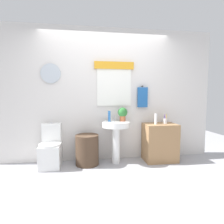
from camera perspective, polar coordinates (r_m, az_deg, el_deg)
The scene contains 11 objects.
ground_plane at distance 2.85m, azimuth 0.83°, elevation -21.73°, with size 8.00×8.00×0.00m, color #A3A3A8.
back_wall at distance 3.68m, azimuth -2.01°, elevation 5.44°, with size 4.40×0.18×2.60m.
toilet at distance 3.59m, azimuth -18.47°, elevation -11.11°, with size 0.38×0.51×0.79m.
laundry_hamper at distance 3.51m, azimuth -7.77°, elevation -11.59°, with size 0.43×0.43×0.56m, color #4C3828.
pedestal_sink at distance 3.47m, azimuth 1.24°, elevation -6.26°, with size 0.52×0.52×0.80m.
faucet at distance 3.55m, azimuth 0.92°, elevation -1.97°, with size 0.03×0.03×0.10m, color silver.
wooden_cabinet at distance 3.77m, azimuth 14.70°, elevation -9.12°, with size 0.62×0.44×0.74m, color #9E754C.
soap_bottle at distance 3.46m, azimuth -0.85°, elevation -1.33°, with size 0.05×0.05×0.20m, color #2D6BB7.
potted_plant at distance 3.51m, azimuth 3.34°, elevation -0.40°, with size 0.18×0.18×0.26m.
lotion_bottle at distance 3.61m, azimuth 13.53°, elevation -2.13°, with size 0.05×0.05×0.21m, color white.
toothbrush_cup at distance 3.75m, azimuth 16.26°, elevation -2.67°, with size 0.08×0.08×0.19m.
Camera 1 is at (-0.41, -2.51, 1.29)m, focal length 29.30 mm.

